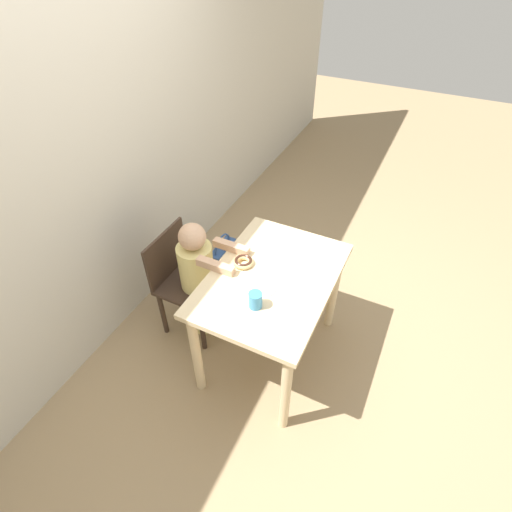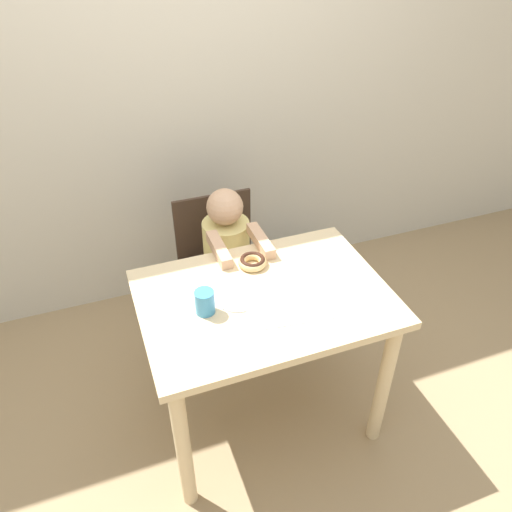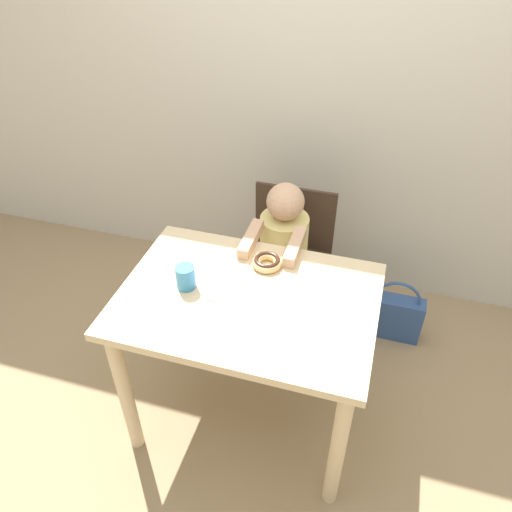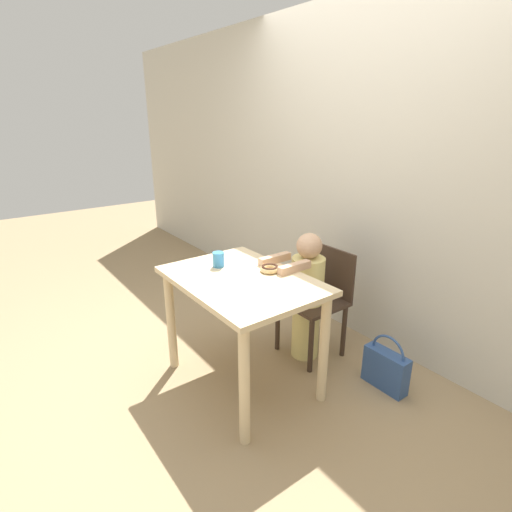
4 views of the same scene
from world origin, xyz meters
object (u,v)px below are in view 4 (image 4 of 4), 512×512
object	(u,v)px
chair	(317,298)
cup	(218,260)
handbag	(386,368)
donut	(270,268)
child_figure	(306,296)

from	to	relation	value
chair	cup	bearing A→B (deg)	-111.11
handbag	cup	bearing A→B (deg)	-139.64
donut	handbag	distance (m)	1.00
child_figure	handbag	xyz separation A→B (m)	(0.59, 0.17, -0.34)
chair	donut	bearing A→B (deg)	-88.57
handbag	donut	bearing A→B (deg)	-138.73
handbag	child_figure	bearing A→B (deg)	-164.39
child_figure	donut	size ratio (longest dim) A/B	7.57
child_figure	handbag	distance (m)	0.70
child_figure	cup	distance (m)	0.69
child_figure	cup	bearing A→B (deg)	-114.90
donut	child_figure	bearing A→B (deg)	91.90
child_figure	cup	world-z (taller)	child_figure
donut	cup	distance (m)	0.35
child_figure	donut	xyz separation A→B (m)	(0.01, -0.34, 0.29)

